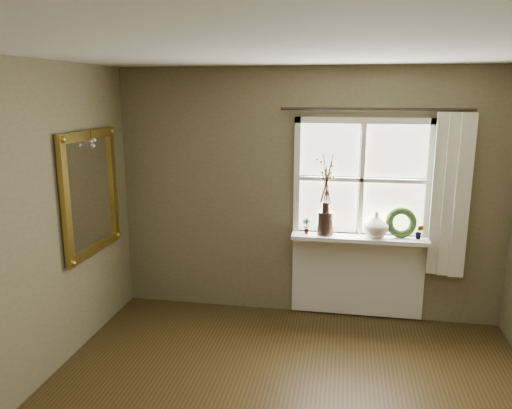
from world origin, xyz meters
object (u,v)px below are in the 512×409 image
at_px(dark_jug, 325,223).
at_px(gilt_mirror, 91,192).
at_px(cream_vase, 376,224).
at_px(wreath, 401,226).

bearing_deg(dark_jug, gilt_mirror, -162.01).
distance_m(cream_vase, wreath, 0.25).
distance_m(dark_jug, gilt_mirror, 2.31).
height_order(cream_vase, gilt_mirror, gilt_mirror).
bearing_deg(wreath, cream_vase, -178.73).
bearing_deg(gilt_mirror, cream_vase, 14.77).
bearing_deg(cream_vase, dark_jug, 180.00).
xyz_separation_m(dark_jug, cream_vase, (0.50, 0.00, 0.01)).
distance_m(wreath, gilt_mirror, 3.04).
xyz_separation_m(cream_vase, gilt_mirror, (-2.67, -0.70, 0.37)).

